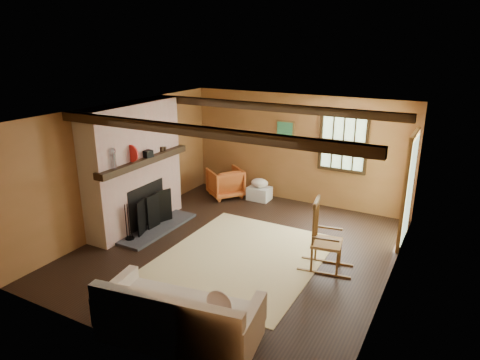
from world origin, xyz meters
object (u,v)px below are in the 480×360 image
Objects in this scene: rocking_chair at (324,240)px; sofa at (179,320)px; laundry_basket at (259,193)px; fireplace at (135,172)px; armchair at (225,183)px.

rocking_chair is 0.57× the size of sofa.
laundry_basket is at bearing 35.18° from rocking_chair.
laundry_basket is (1.48, 2.40, -0.95)m from fireplace.
laundry_basket is 0.84m from armchair.
rocking_chair reaches higher than armchair.
sofa is at bearing -41.29° from fireplace.
rocking_chair is at bearing 59.74° from sofa.
rocking_chair is 2.32× the size of laundry_basket.
fireplace is 4.80× the size of laundry_basket.
fireplace is 1.17× the size of sofa.
rocking_chair is at bearing 1.75° from fireplace.
sofa reaches higher than armchair.
fireplace is at bearing 82.37° from rocking_chair.
rocking_chair is 3.22m from laundry_basket.
fireplace reaches higher than laundry_basket.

